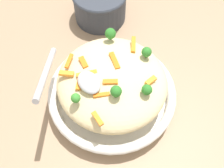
# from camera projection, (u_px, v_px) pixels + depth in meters

# --- Properties ---
(ground_plane) EXTENTS (2.40, 2.40, 0.00)m
(ground_plane) POSITION_uv_depth(u_px,v_px,m) (112.00, 100.00, 0.64)
(ground_plane) COLOR #9E7F60
(serving_bowl) EXTENTS (0.29, 0.29, 0.05)m
(serving_bowl) POSITION_uv_depth(u_px,v_px,m) (112.00, 94.00, 0.62)
(serving_bowl) COLOR white
(serving_bowl) RESTS_ON ground_plane
(pasta_mound) EXTENTS (0.24, 0.23, 0.08)m
(pasta_mound) POSITION_uv_depth(u_px,v_px,m) (112.00, 82.00, 0.57)
(pasta_mound) COLOR beige
(pasta_mound) RESTS_ON serving_bowl
(carrot_piece_0) EXTENTS (0.04, 0.03, 0.01)m
(carrot_piece_0) POSITION_uv_depth(u_px,v_px,m) (133.00, 44.00, 0.59)
(carrot_piece_0) COLOR orange
(carrot_piece_0) RESTS_ON pasta_mound
(carrot_piece_1) EXTENTS (0.02, 0.03, 0.01)m
(carrot_piece_1) POSITION_uv_depth(u_px,v_px,m) (110.00, 82.00, 0.53)
(carrot_piece_1) COLOR orange
(carrot_piece_1) RESTS_ON pasta_mound
(carrot_piece_2) EXTENTS (0.01, 0.03, 0.01)m
(carrot_piece_2) POSITION_uv_depth(u_px,v_px,m) (151.00, 81.00, 0.54)
(carrot_piece_2) COLOR orange
(carrot_piece_2) RESTS_ON pasta_mound
(carrot_piece_3) EXTENTS (0.02, 0.04, 0.01)m
(carrot_piece_3) POSITION_uv_depth(u_px,v_px,m) (87.00, 74.00, 0.54)
(carrot_piece_3) COLOR orange
(carrot_piece_3) RESTS_ON pasta_mound
(carrot_piece_4) EXTENTS (0.04, 0.02, 0.01)m
(carrot_piece_4) POSITION_uv_depth(u_px,v_px,m) (115.00, 61.00, 0.56)
(carrot_piece_4) COLOR orange
(carrot_piece_4) RESTS_ON pasta_mound
(carrot_piece_5) EXTENTS (0.03, 0.01, 0.01)m
(carrot_piece_5) POSITION_uv_depth(u_px,v_px,m) (98.00, 119.00, 0.49)
(carrot_piece_5) COLOR orange
(carrot_piece_5) RESTS_ON pasta_mound
(carrot_piece_6) EXTENTS (0.03, 0.03, 0.01)m
(carrot_piece_6) POSITION_uv_depth(u_px,v_px,m) (69.00, 61.00, 0.56)
(carrot_piece_6) COLOR orange
(carrot_piece_6) RESTS_ON pasta_mound
(carrot_piece_7) EXTENTS (0.02, 0.03, 0.01)m
(carrot_piece_7) POSITION_uv_depth(u_px,v_px,m) (102.00, 95.00, 0.52)
(carrot_piece_7) COLOR orange
(carrot_piece_7) RESTS_ON pasta_mound
(carrot_piece_8) EXTENTS (0.03, 0.03, 0.01)m
(carrot_piece_8) POSITION_uv_depth(u_px,v_px,m) (67.00, 74.00, 0.55)
(carrot_piece_8) COLOR orange
(carrot_piece_8) RESTS_ON pasta_mound
(carrot_piece_9) EXTENTS (0.03, 0.02, 0.01)m
(carrot_piece_9) POSITION_uv_depth(u_px,v_px,m) (79.00, 84.00, 0.53)
(carrot_piece_9) COLOR orange
(carrot_piece_9) RESTS_ON pasta_mound
(carrot_piece_10) EXTENTS (0.03, 0.01, 0.01)m
(carrot_piece_10) POSITION_uv_depth(u_px,v_px,m) (83.00, 63.00, 0.56)
(carrot_piece_10) COLOR orange
(carrot_piece_10) RESTS_ON pasta_mound
(broccoli_floret_0) EXTENTS (0.02, 0.02, 0.03)m
(broccoli_floret_0) POSITION_uv_depth(u_px,v_px,m) (110.00, 34.00, 0.59)
(broccoli_floret_0) COLOR #296820
(broccoli_floret_0) RESTS_ON pasta_mound
(broccoli_floret_1) EXTENTS (0.02, 0.02, 0.02)m
(broccoli_floret_1) POSITION_uv_depth(u_px,v_px,m) (76.00, 98.00, 0.50)
(broccoli_floret_1) COLOR #377928
(broccoli_floret_1) RESTS_ON pasta_mound
(broccoli_floret_2) EXTENTS (0.02, 0.02, 0.03)m
(broccoli_floret_2) POSITION_uv_depth(u_px,v_px,m) (116.00, 91.00, 0.50)
(broccoli_floret_2) COLOR #296820
(broccoli_floret_2) RESTS_ON pasta_mound
(broccoli_floret_3) EXTENTS (0.02, 0.02, 0.02)m
(broccoli_floret_3) POSITION_uv_depth(u_px,v_px,m) (147.00, 90.00, 0.51)
(broccoli_floret_3) COLOR #296820
(broccoli_floret_3) RESTS_ON pasta_mound
(broccoli_floret_4) EXTENTS (0.02, 0.02, 0.03)m
(broccoli_floret_4) POSITION_uv_depth(u_px,v_px,m) (147.00, 52.00, 0.56)
(broccoli_floret_4) COLOR #296820
(broccoli_floret_4) RESTS_ON pasta_mound
(serving_spoon) EXTENTS (0.14, 0.13, 0.07)m
(serving_spoon) POSITION_uv_depth(u_px,v_px,m) (73.00, 78.00, 0.52)
(serving_spoon) COLOR #B7B7BC
(serving_spoon) RESTS_ON pasta_mound
(companion_bowl) EXTENTS (0.15, 0.15, 0.09)m
(companion_bowl) POSITION_uv_depth(u_px,v_px,m) (100.00, 4.00, 0.74)
(companion_bowl) COLOR #333842
(companion_bowl) RESTS_ON ground_plane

